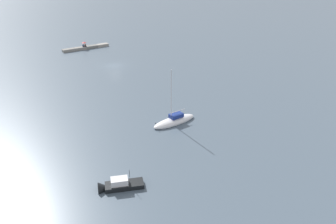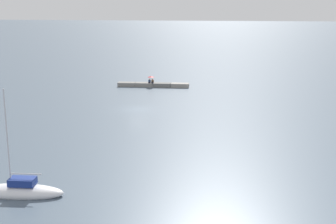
{
  "view_description": "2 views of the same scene",
  "coord_description": "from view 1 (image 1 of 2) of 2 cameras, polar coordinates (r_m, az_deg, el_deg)",
  "views": [
    {
      "loc": [
        30.46,
        68.33,
        23.92
      ],
      "look_at": [
        5.8,
        31.07,
        2.32
      ],
      "focal_mm": 35.95,
      "sensor_mm": 36.0,
      "label": 1
    },
    {
      "loc": [
        -11.17,
        65.56,
        15.63
      ],
      "look_at": [
        -5.76,
        13.01,
        2.87
      ],
      "focal_mm": 51.55,
      "sensor_mm": 36.0,
      "label": 2
    }
  ],
  "objects": [
    {
      "name": "ground_plane",
      "position": [
        78.54,
        -9.1,
        7.74
      ],
      "size": [
        500.0,
        500.0,
        0.0
      ],
      "primitive_type": "plane",
      "color": "#475666"
    },
    {
      "name": "seawall_pier",
      "position": [
        94.06,
        -13.74,
        10.56
      ],
      "size": [
        12.61,
        1.48,
        0.71
      ],
      "color": "gray",
      "rests_on": "ground_plane"
    },
    {
      "name": "person_seated_brown_left",
      "position": [
        93.8,
        -13.83,
        10.9
      ],
      "size": [
        0.41,
        0.61,
        0.73
      ],
      "rotation": [
        0.0,
        0.0,
        0.03
      ],
      "color": "#1E2333",
      "rests_on": "seawall_pier"
    },
    {
      "name": "person_seated_blue_right",
      "position": [
        93.69,
        -14.17,
        10.84
      ],
      "size": [
        0.41,
        0.61,
        0.73
      ],
      "rotation": [
        0.0,
        0.0,
        0.03
      ],
      "color": "#1E2333",
      "rests_on": "seawall_pier"
    },
    {
      "name": "umbrella_open_red",
      "position": [
        93.55,
        -14.06,
        11.37
      ],
      "size": [
        1.17,
        1.17,
        1.26
      ],
      "color": "black",
      "rests_on": "seawall_pier"
    },
    {
      "name": "sailboat_white_far",
      "position": [
        51.37,
        1.07,
        -1.51
      ],
      "size": [
        7.41,
        2.32,
        9.08
      ],
      "rotation": [
        0.0,
        0.0,
        4.74
      ],
      "color": "silver",
      "rests_on": "ground_plane"
    },
    {
      "name": "motorboat_black_far",
      "position": [
        38.6,
        -8.65,
        -12.29
      ],
      "size": [
        5.23,
        3.3,
        2.82
      ],
      "rotation": [
        0.0,
        0.0,
        4.33
      ],
      "color": "black",
      "rests_on": "ground_plane"
    }
  ]
}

